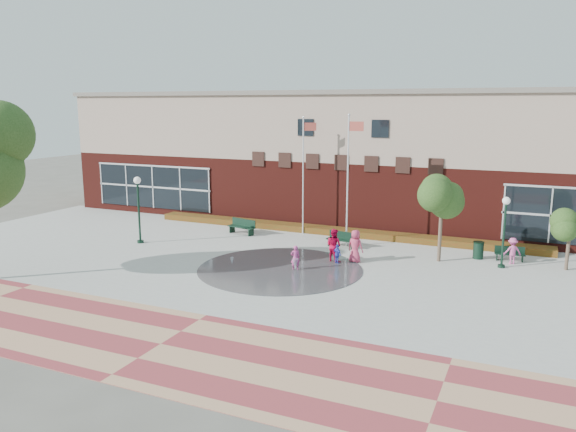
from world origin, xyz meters
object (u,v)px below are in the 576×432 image
at_px(flagpole_left, 304,169).
at_px(flagpole_right, 349,174).
at_px(child_splash, 295,258).
at_px(trash_can, 478,250).
at_px(bench_left, 242,229).

relative_size(flagpole_left, flagpole_right, 0.97).
bearing_deg(child_splash, flagpole_right, -130.26).
bearing_deg(trash_can, flagpole_left, 170.87).
height_order(flagpole_right, bench_left, flagpole_right).
xyz_separation_m(flagpole_left, flagpole_right, (3.63, -2.00, 0.13)).
relative_size(bench_left, trash_can, 2.12).
height_order(flagpole_left, flagpole_right, flagpole_right).
bearing_deg(child_splash, flagpole_left, -102.03).
distance_m(flagpole_right, bench_left, 8.28).
relative_size(flagpole_left, bench_left, 3.72).
bearing_deg(child_splash, trash_can, -175.70).
relative_size(flagpole_left, trash_can, 7.88).
height_order(bench_left, trash_can, bench_left).
relative_size(bench_left, child_splash, 1.58).
distance_m(trash_can, child_splash, 10.21).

